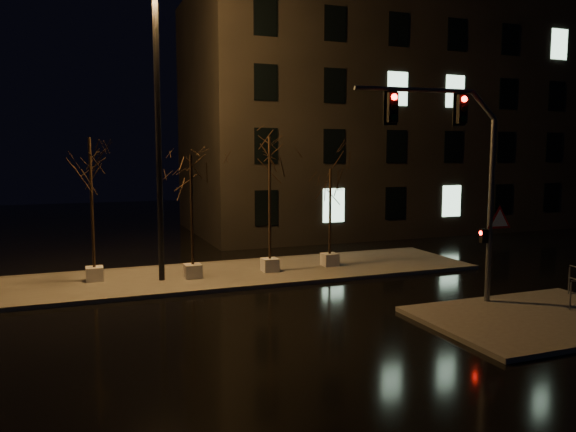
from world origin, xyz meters
name	(u,v)px	position (x,y,z in m)	size (l,w,h in m)	color
ground	(270,316)	(0.00, 0.00, 0.00)	(90.00, 90.00, 0.00)	black
median	(222,275)	(0.00, 6.00, 0.07)	(22.00, 5.00, 0.15)	#4F4D46
sidewalk_corner	(538,318)	(7.50, -3.50, 0.07)	(7.00, 5.00, 0.15)	#4F4D46
building	(375,118)	(14.00, 18.00, 7.50)	(25.00, 12.00, 15.00)	black
tree_1	(90,170)	(-5.00, 6.45, 4.49)	(1.80, 1.80, 5.72)	silver
tree_2	(191,182)	(-1.30, 5.62, 3.98)	(1.80, 1.80, 5.05)	silver
tree_3	(270,167)	(1.99, 5.67, 4.55)	(1.80, 1.80, 5.80)	silver
tree_4	(330,190)	(4.85, 5.81, 3.50)	(1.80, 1.80, 4.41)	silver
traffic_signal_mast	(462,165)	(6.14, -1.39, 4.75)	(5.72, 0.70, 7.01)	#515458
streetlight_main	(158,114)	(-2.53, 5.63, 6.59)	(2.79, 0.54, 11.17)	black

